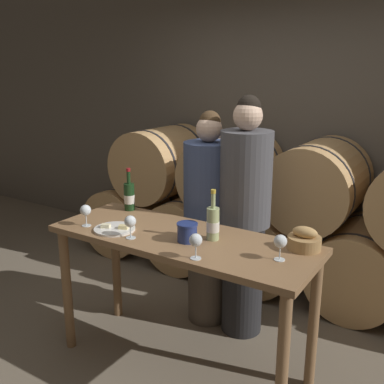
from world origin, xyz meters
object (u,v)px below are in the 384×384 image
(wine_glass_left, at_px, (130,222))
(wine_glass_center, at_px, (196,241))
(bread_basket, at_px, (304,240))
(person_left, at_px, (208,220))
(tasting_table, at_px, (181,257))
(wine_glass_right, at_px, (280,242))
(wine_bottle_white, at_px, (213,223))
(wine_bottle_red, at_px, (129,196))
(blue_crock, at_px, (187,231))
(cheese_plate, at_px, (115,229))
(person_right, at_px, (245,218))
(wine_glass_far_left, at_px, (86,211))

(wine_glass_left, bearing_deg, wine_glass_center, -5.28)
(bread_basket, bearing_deg, person_left, 155.70)
(tasting_table, relative_size, wine_glass_right, 11.72)
(wine_bottle_white, xyz_separation_m, bread_basket, (0.51, 0.15, -0.05))
(wine_bottle_red, relative_size, wine_glass_left, 2.15)
(tasting_table, bearing_deg, wine_glass_left, -140.91)
(bread_basket, distance_m, wine_glass_center, 0.63)
(blue_crock, distance_m, wine_glass_right, 0.56)
(wine_glass_left, bearing_deg, bread_basket, 22.99)
(wine_glass_right, bearing_deg, cheese_plate, -173.06)
(wine_glass_center, bearing_deg, wine_bottle_red, 151.11)
(person_right, xyz_separation_m, wine_glass_far_left, (-0.76, -0.77, 0.13))
(person_left, height_order, person_right, person_right)
(wine_glass_far_left, bearing_deg, wine_glass_left, -1.99)
(wine_bottle_red, bearing_deg, wine_glass_far_left, -92.04)
(cheese_plate, bearing_deg, tasting_table, 18.81)
(person_right, bearing_deg, wine_glass_far_left, -134.63)
(wine_bottle_white, height_order, wine_glass_left, wine_bottle_white)
(wine_glass_center, bearing_deg, person_left, 116.27)
(wine_bottle_red, distance_m, wine_glass_far_left, 0.42)
(wine_glass_center, distance_m, wine_glass_right, 0.45)
(bread_basket, relative_size, wine_glass_left, 1.33)
(wine_glass_left, xyz_separation_m, wine_glass_center, (0.49, -0.05, 0.00))
(person_left, bearing_deg, wine_glass_center, -63.73)
(person_right, distance_m, wine_bottle_red, 0.84)
(wine_bottle_red, xyz_separation_m, bread_basket, (1.31, -0.03, -0.05))
(tasting_table, relative_size, wine_glass_left, 11.72)
(person_left, relative_size, wine_glass_far_left, 11.30)
(tasting_table, xyz_separation_m, person_right, (0.14, 0.59, 0.11))
(wine_glass_center, bearing_deg, wine_glass_far_left, 176.16)
(person_left, bearing_deg, cheese_plate, -109.33)
(wine_bottle_white, bearing_deg, wine_glass_far_left, -163.89)
(person_right, relative_size, wine_glass_right, 12.12)
(person_right, distance_m, wine_glass_left, 0.88)
(bread_basket, bearing_deg, person_right, 145.38)
(person_left, bearing_deg, wine_glass_far_left, -121.10)
(tasting_table, xyz_separation_m, wine_glass_right, (0.64, -0.01, 0.24))
(bread_basket, bearing_deg, wine_glass_far_left, -163.78)
(person_right, height_order, wine_glass_right, person_right)
(wine_glass_far_left, bearing_deg, wine_bottle_red, 87.96)
(wine_glass_far_left, relative_size, wine_glass_center, 1.00)
(person_left, bearing_deg, tasting_table, -75.26)
(bread_basket, height_order, wine_glass_left, wine_glass_left)
(wine_bottle_red, bearing_deg, blue_crock, -22.85)
(wine_glass_far_left, bearing_deg, wine_glass_right, 7.53)
(wine_bottle_white, bearing_deg, wine_glass_center, -77.85)
(wine_glass_left, distance_m, wine_glass_center, 0.49)
(wine_bottle_red, relative_size, wine_glass_far_left, 2.15)
(wine_glass_left, bearing_deg, cheese_plate, 163.59)
(bread_basket, distance_m, cheese_plate, 1.17)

